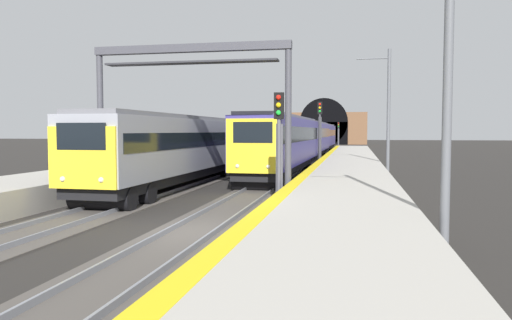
# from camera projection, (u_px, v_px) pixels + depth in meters

# --- Properties ---
(ground_plane) EXTENTS (320.00, 320.00, 0.00)m
(ground_plane) POSITION_uv_depth(u_px,v_px,m) (194.00, 234.00, 14.71)
(ground_plane) COLOR #282623
(platform_right) EXTENTS (112.00, 4.31, 1.03)m
(platform_right) POSITION_uv_depth(u_px,v_px,m) (338.00, 222.00, 13.82)
(platform_right) COLOR #ADA89E
(platform_right) RESTS_ON ground_plane
(platform_right_edge_strip) EXTENTS (112.00, 0.50, 0.01)m
(platform_right_edge_strip) POSITION_uv_depth(u_px,v_px,m) (272.00, 202.00, 14.17)
(platform_right_edge_strip) COLOR yellow
(platform_right_edge_strip) RESTS_ON platform_right
(track_main_line) EXTENTS (160.00, 2.67, 0.21)m
(track_main_line) POSITION_uv_depth(u_px,v_px,m) (194.00, 232.00, 14.71)
(track_main_line) COLOR #4C4742
(track_main_line) RESTS_ON ground_plane
(track_adjacent_line) EXTENTS (160.00, 2.89, 0.21)m
(track_adjacent_line) POSITION_uv_depth(u_px,v_px,m) (52.00, 226.00, 15.66)
(track_adjacent_line) COLOR #4C4742
(track_adjacent_line) RESTS_ON ground_plane
(train_main_approaching) EXTENTS (57.45, 3.21, 4.11)m
(train_main_approaching) POSITION_uv_depth(u_px,v_px,m) (310.00, 138.00, 51.85)
(train_main_approaching) COLOR navy
(train_main_approaching) RESTS_ON ground_plane
(train_adjacent_platform) EXTENTS (38.22, 3.04, 4.83)m
(train_adjacent_platform) POSITION_uv_depth(u_px,v_px,m) (224.00, 142.00, 36.17)
(train_adjacent_platform) COLOR gray
(train_adjacent_platform) RESTS_ON ground_plane
(railway_signal_near) EXTENTS (0.39, 0.38, 4.63)m
(railway_signal_near) POSITION_uv_depth(u_px,v_px,m) (279.00, 138.00, 19.31)
(railway_signal_near) COLOR #4C4C54
(railway_signal_near) RESTS_ON ground_plane
(railway_signal_mid) EXTENTS (0.39, 0.38, 5.59)m
(railway_signal_mid) POSITION_uv_depth(u_px,v_px,m) (320.00, 128.00, 41.54)
(railway_signal_mid) COLOR #38383D
(railway_signal_mid) RESTS_ON ground_plane
(railway_signal_far) EXTENTS (0.39, 0.38, 4.72)m
(railway_signal_far) POSITION_uv_depth(u_px,v_px,m) (338.00, 132.00, 88.27)
(railway_signal_far) COLOR #4C4C54
(railway_signal_far) RESTS_ON ground_plane
(overhead_signal_gantry) EXTENTS (0.70, 8.99, 6.92)m
(overhead_signal_gantry) POSITION_uv_depth(u_px,v_px,m) (190.00, 82.00, 21.39)
(overhead_signal_gantry) COLOR #3F3F47
(overhead_signal_gantry) RESTS_ON ground_plane
(tunnel_portal) EXTENTS (2.26, 19.72, 11.04)m
(tunnel_portal) POSITION_uv_depth(u_px,v_px,m) (324.00, 128.00, 113.41)
(tunnel_portal) COLOR brown
(tunnel_portal) RESTS_ON ground_plane
(catenary_mast_near) EXTENTS (0.22, 2.19, 8.40)m
(catenary_mast_near) POSITION_uv_depth(u_px,v_px,m) (388.00, 112.00, 31.52)
(catenary_mast_near) COLOR #595B60
(catenary_mast_near) RESTS_ON ground_plane
(catenary_mast_far) EXTENTS (0.22, 1.87, 8.35)m
(catenary_mast_far) POSITION_uv_depth(u_px,v_px,m) (447.00, 81.00, 11.37)
(catenary_mast_far) COLOR #595B60
(catenary_mast_far) RESTS_ON ground_plane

